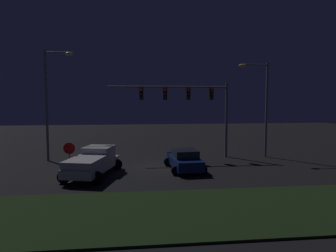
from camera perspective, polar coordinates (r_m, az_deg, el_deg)
The scene contains 8 objects.
ground_plane at distance 23.57m, azimuth -1.85°, elevation -7.48°, with size 80.00×80.00×0.00m, color black.
grass_median at distance 14.36m, azimuth 1.45°, elevation -15.48°, with size 25.89×6.26×0.10m, color black.
pickup_truck at distance 21.30m, azimuth -13.54°, elevation -6.21°, with size 3.78×5.73×1.80m.
car_sedan at distance 22.37m, azimuth 3.04°, elevation -6.22°, with size 2.66×4.50×1.51m.
traffic_signal_gantry at distance 26.72m, azimuth 3.81°, elevation 4.84°, with size 10.32×0.56×6.50m.
street_lamp_left at distance 27.02m, azimuth -20.61°, elevation 5.66°, with size 2.35×0.44×8.98m.
street_lamp_right at distance 28.16m, azimuth 16.68°, elevation 4.89°, with size 2.67×0.44×8.17m.
stop_sign at distance 21.49m, azimuth -17.66°, elevation -4.68°, with size 0.76×0.08×2.23m.
Camera 1 is at (-1.89, -22.95, 5.05)m, focal length 33.20 mm.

